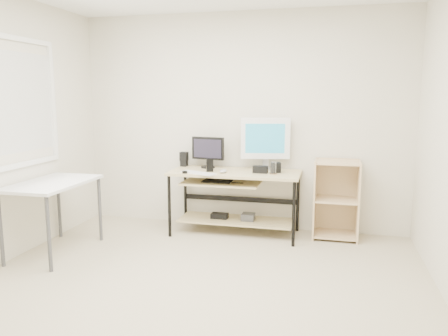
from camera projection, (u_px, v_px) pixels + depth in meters
room at (175, 134)px, 3.45m from camera, size 4.01×4.01×2.62m
desk at (233, 189)px, 5.10m from camera, size 1.50×0.65×0.75m
side_table at (53, 189)px, 4.46m from camera, size 0.60×1.00×0.75m
shelf_unit at (336, 199)px, 5.00m from camera, size 0.50×0.40×0.90m
black_monitor at (208, 150)px, 5.28m from camera, size 0.41×0.17×0.38m
white_imac at (265, 140)px, 5.12m from camera, size 0.57×0.18×0.61m
keyboard at (198, 173)px, 4.91m from camera, size 0.45×0.28×0.02m
mouse at (223, 171)px, 4.96m from camera, size 0.10×0.13×0.04m
center_speaker at (260, 169)px, 4.94m from camera, size 0.17×0.08×0.08m
speaker_left at (184, 159)px, 5.41m from camera, size 0.09×0.09×0.18m
speaker_right at (276, 167)px, 4.98m from camera, size 0.12×0.12×0.12m
audio_controller at (210, 165)px, 5.03m from camera, size 0.09×0.08×0.16m
volume_puck at (185, 172)px, 4.93m from camera, size 0.08×0.08×0.03m
smartphone at (260, 172)px, 4.98m from camera, size 0.10×0.13×0.01m
coaster at (273, 174)px, 4.89m from camera, size 0.09×0.09×0.01m
drinking_glass at (273, 168)px, 4.88m from camera, size 0.07×0.07×0.13m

